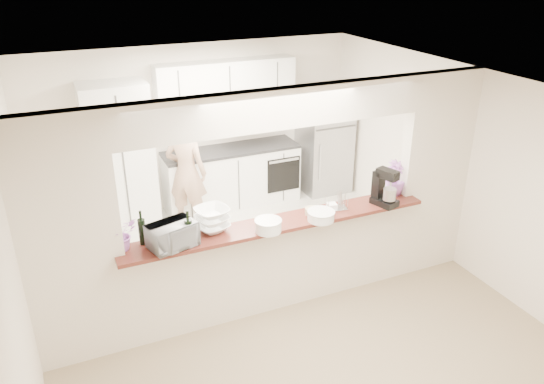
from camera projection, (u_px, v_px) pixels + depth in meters
floor at (277, 304)px, 6.07m from camera, size 6.00×6.00×0.00m
tile_overlay at (231, 242)px, 7.35m from camera, size 5.00×2.90×0.01m
partition at (277, 186)px, 5.45m from camera, size 5.00×0.15×2.50m
bar_counter at (277, 261)px, 5.82m from camera, size 3.40×0.38×1.09m
kitchen_cabinets at (190, 152)px, 7.86m from camera, size 3.15×0.62×2.25m
refrigerator at (324, 141)px, 8.68m from camera, size 0.75×0.70×1.70m
flower_left at (121, 234)px, 5.00m from camera, size 0.37×0.35×0.32m
wine_bottle_a at (142, 231)px, 5.10m from camera, size 0.07×0.07×0.35m
wine_bottle_b at (189, 232)px, 5.06m from camera, size 0.08×0.08×0.38m
toaster_oven at (172, 235)px, 5.06m from camera, size 0.51×0.41×0.25m
serving_bowls at (212, 220)px, 5.35m from camera, size 0.40×0.40×0.25m
plate_stack_a at (268, 226)px, 5.36m from camera, size 0.28×0.28×0.13m
plate_stack_b at (321, 216)px, 5.59m from camera, size 0.29×0.29×0.10m
red_bowl at (268, 220)px, 5.53m from camera, size 0.15×0.15×0.07m
tan_bowl at (312, 211)px, 5.72m from camera, size 0.15×0.15×0.07m
utensil_caddy at (336, 202)px, 5.81m from camera, size 0.26×0.18×0.22m
stand_mixer at (384, 189)px, 5.88m from camera, size 0.26×0.33×0.43m
flower_right at (395, 178)px, 6.13m from camera, size 0.25×0.25×0.41m
person at (187, 173)px, 7.51m from camera, size 0.71×0.67×1.63m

